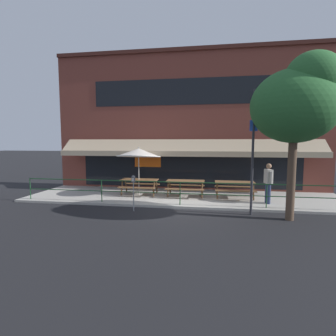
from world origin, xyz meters
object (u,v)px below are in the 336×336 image
(parking_meter_near, at_px, (133,182))
(street_sign_pole, at_px, (253,152))
(patio_umbrella_left, at_px, (139,153))
(picnic_table_centre, at_px, (185,184))
(picnic_table_right, at_px, (235,185))
(pedestrian_walking, at_px, (268,181))
(street_tree_curbside, at_px, (298,101))
(picnic_table_left, at_px, (139,183))

(parking_meter_near, relative_size, street_sign_pole, 0.31)
(parking_meter_near, bearing_deg, patio_umbrella_left, 100.83)
(picnic_table_centre, relative_size, picnic_table_right, 1.00)
(picnic_table_right, relative_size, pedestrian_walking, 1.05)
(pedestrian_walking, relative_size, street_sign_pole, 0.37)
(street_tree_curbside, bearing_deg, patio_umbrella_left, 154.98)
(patio_umbrella_left, xyz_separation_m, parking_meter_near, (0.50, -2.61, -1.03))
(patio_umbrella_left, relative_size, parking_meter_near, 1.68)
(picnic_table_centre, bearing_deg, pedestrian_walking, -13.71)
(parking_meter_near, bearing_deg, street_tree_curbside, -3.22)
(picnic_table_centre, bearing_deg, parking_meter_near, -124.30)
(picnic_table_left, relative_size, patio_umbrella_left, 0.75)
(pedestrian_walking, distance_m, street_sign_pole, 2.24)
(picnic_table_centre, distance_m, picnic_table_right, 2.30)
(pedestrian_walking, distance_m, street_tree_curbside, 3.67)
(picnic_table_right, xyz_separation_m, patio_umbrella_left, (-4.59, 0.00, 1.47))
(picnic_table_right, xyz_separation_m, parking_meter_near, (-4.09, -2.61, 0.44))
(picnic_table_centre, height_order, patio_umbrella_left, patio_umbrella_left)
(patio_umbrella_left, bearing_deg, picnic_table_left, 90.00)
(street_tree_curbside, bearing_deg, pedestrian_walking, 100.86)
(street_sign_pole, bearing_deg, parking_meter_near, -177.73)
(patio_umbrella_left, bearing_deg, street_sign_pole, -26.07)
(street_sign_pole, bearing_deg, picnic_table_right, 98.97)
(picnic_table_left, distance_m, pedestrian_walking, 5.98)
(parking_meter_near, bearing_deg, street_sign_pole, 2.27)
(picnic_table_left, bearing_deg, pedestrian_walking, -9.01)
(picnic_table_centre, xyz_separation_m, patio_umbrella_left, (-2.30, -0.02, 1.47))
(parking_meter_near, bearing_deg, pedestrian_walking, 18.02)
(patio_umbrella_left, height_order, street_tree_curbside, street_tree_curbside)
(picnic_table_right, xyz_separation_m, street_sign_pole, (0.38, -2.43, 1.65))
(street_sign_pole, bearing_deg, picnic_table_left, 153.21)
(pedestrian_walking, bearing_deg, picnic_table_centre, 166.29)
(picnic_table_centre, bearing_deg, street_sign_pole, -42.50)
(picnic_table_left, height_order, street_sign_pole, street_sign_pole)
(picnic_table_left, bearing_deg, picnic_table_right, -1.01)
(picnic_table_centre, bearing_deg, patio_umbrella_left, -179.47)
(patio_umbrella_left, xyz_separation_m, street_tree_curbside, (6.30, -2.94, 1.87))
(street_tree_curbside, bearing_deg, picnic_table_right, 120.11)
(picnic_table_right, relative_size, parking_meter_near, 1.27)
(picnic_table_centre, distance_m, street_tree_curbside, 6.00)
(picnic_table_right, bearing_deg, parking_meter_near, -147.48)
(patio_umbrella_left, xyz_separation_m, street_sign_pole, (4.98, -2.43, 0.17))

